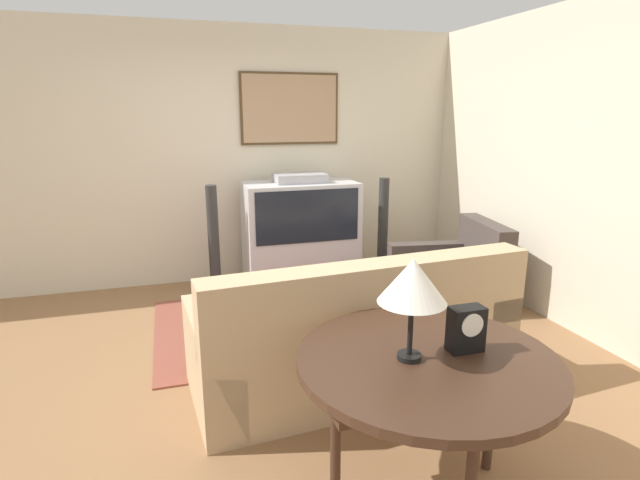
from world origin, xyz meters
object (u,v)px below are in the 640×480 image
Objects in this scene: couch at (354,340)px; mantel_clock at (466,329)px; console_table at (428,369)px; speaker_tower_right at (383,231)px; tv at (301,233)px; armchair at (450,278)px; coffee_table at (310,282)px; table_lamp at (413,282)px; speaker_tower_left at (214,244)px.

mantel_clock reaches higher than couch.
speaker_tower_right is at bearing 69.44° from console_table.
armchair is (1.22, -1.01, -0.30)m from tv.
coffee_table is at bearing -77.73° from armchair.
mantel_clock is (0.29, -0.00, -0.26)m from table_lamp.
table_lamp reaches higher than tv.
armchair is at bearing 3.03° from coffee_table.
coffee_table is at bearing -100.99° from tv.
speaker_tower_right reaches higher than console_table.
coffee_table is (-0.01, 1.05, 0.06)m from couch.
couch is 2.36m from speaker_tower_right.
armchair is 2.80m from table_lamp.
couch is at bearing -118.53° from speaker_tower_right.
armchair reaches higher than coffee_table.
speaker_tower_right is at bearing -122.90° from couch.
mantel_clock reaches higher than armchair.
tv reaches higher than couch.
coffee_table is at bearing 86.57° from table_lamp.
armchair is 4.91× the size of mantel_clock.
couch is 1.30m from table_lamp.
console_table is 0.44m from table_lamp.
armchair reaches higher than console_table.
couch is 1.81× the size of console_table.
speaker_tower_right is (1.13, 1.01, 0.14)m from coffee_table.
speaker_tower_left reaches higher than armchair.
table_lamp is at bearing 179.78° from mantel_clock.
table_lamp is (-0.09, 0.01, 0.43)m from console_table.
console_table is 3.32m from speaker_tower_right.
mantel_clock is at bearing -107.41° from speaker_tower_right.
couch is at bearing -42.31° from armchair.
table_lamp reaches higher than mantel_clock.
speaker_tower_left is at bearing -175.36° from tv.
armchair is 2.36m from speaker_tower_left.
tv is 1.13× the size of armchair.
table_lamp reaches higher than couch.
speaker_tower_left is (-0.71, 1.01, 0.14)m from coffee_table.
console_table is 1.07× the size of speaker_tower_left.
tv is 0.93m from speaker_tower_left.
couch is at bearing 87.58° from console_table.
coffee_table is at bearing 94.41° from mantel_clock.
console_table is at bearing -90.89° from coffee_table.
tv reaches higher than armchair.
coffee_table is 2.12m from console_table.
table_lamp is 0.42× the size of speaker_tower_right.
mantel_clock is (0.16, -2.09, 0.45)m from coffee_table.
coffee_table is (-1.43, -0.08, 0.13)m from armchair.
table_lamp is (-0.14, -1.04, 0.77)m from couch.
couch reaches higher than armchair.
speaker_tower_left reaches higher than couch.
coffee_table is 0.94× the size of speaker_tower_right.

